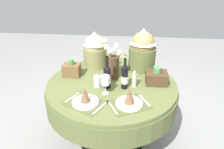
# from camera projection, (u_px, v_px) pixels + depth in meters

# --- Properties ---
(ground) EXTENTS (8.00, 8.00, 0.00)m
(ground) POSITION_uv_depth(u_px,v_px,m) (112.00, 137.00, 2.62)
(ground) COLOR gray
(dining_table) EXTENTS (1.37, 1.37, 0.75)m
(dining_table) POSITION_uv_depth(u_px,v_px,m) (112.00, 95.00, 2.34)
(dining_table) COLOR #5B6638
(dining_table) RESTS_ON ground
(place_setting_left) EXTENTS (0.42, 0.39, 0.16)m
(place_setting_left) POSITION_uv_depth(u_px,v_px,m) (85.00, 99.00, 1.92)
(place_setting_left) COLOR #4E562F
(place_setting_left) RESTS_ON dining_table
(place_setting_right) EXTENTS (0.42, 0.39, 0.16)m
(place_setting_right) POSITION_uv_depth(u_px,v_px,m) (129.00, 100.00, 1.90)
(place_setting_right) COLOR #4E562F
(place_setting_right) RESTS_ON dining_table
(flower_vase) EXTENTS (0.21, 0.19, 0.42)m
(flower_vase) POSITION_uv_depth(u_px,v_px,m) (113.00, 63.00, 2.30)
(flower_vase) COLOR #47331E
(flower_vase) RESTS_ON dining_table
(wine_bottle_left) EXTENTS (0.07, 0.07, 0.35)m
(wine_bottle_left) POSITION_uv_depth(u_px,v_px,m) (125.00, 76.00, 2.12)
(wine_bottle_left) COLOR black
(wine_bottle_left) RESTS_ON dining_table
(wine_bottle_centre) EXTENTS (0.07, 0.07, 0.33)m
(wine_bottle_centre) POSITION_uv_depth(u_px,v_px,m) (107.00, 77.00, 2.13)
(wine_bottle_centre) COLOR black
(wine_bottle_centre) RESTS_ON dining_table
(wine_glass_left) EXTENTS (0.08, 0.08, 0.19)m
(wine_glass_left) POSITION_uv_depth(u_px,v_px,m) (105.00, 81.00, 2.02)
(wine_glass_left) COLOR silver
(wine_glass_left) RESTS_ON dining_table
(tumbler_near_left) EXTENTS (0.07, 0.07, 0.11)m
(tumbler_near_left) POSITION_uv_depth(u_px,v_px,m) (97.00, 81.00, 2.18)
(tumbler_near_left) COLOR silver
(tumbler_near_left) RESTS_ON dining_table
(pepper_mill) EXTENTS (0.05, 0.05, 0.17)m
(pepper_mill) POSITION_uv_depth(u_px,v_px,m) (134.00, 80.00, 2.17)
(pepper_mill) COLOR #B7B2AD
(pepper_mill) RESTS_ON dining_table
(gift_tub_back_left) EXTENTS (0.27, 0.27, 0.43)m
(gift_tub_back_left) POSITION_uv_depth(u_px,v_px,m) (95.00, 48.00, 2.53)
(gift_tub_back_left) COLOR olive
(gift_tub_back_left) RESTS_ON dining_table
(gift_tub_back_right) EXTENTS (0.31, 0.31, 0.48)m
(gift_tub_back_right) POSITION_uv_depth(u_px,v_px,m) (143.00, 48.00, 2.46)
(gift_tub_back_right) COLOR #566033
(gift_tub_back_right) RESTS_ON dining_table
(woven_basket_side_left) EXTENTS (0.18, 0.14, 0.19)m
(woven_basket_side_left) POSITION_uv_depth(u_px,v_px,m) (72.00, 70.00, 2.38)
(woven_basket_side_left) COLOR brown
(woven_basket_side_left) RESTS_ON dining_table
(woven_basket_side_right) EXTENTS (0.22, 0.18, 0.18)m
(woven_basket_side_right) POSITION_uv_depth(u_px,v_px,m) (156.00, 77.00, 2.23)
(woven_basket_side_right) COLOR #47331E
(woven_basket_side_right) RESTS_ON dining_table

